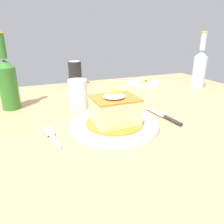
% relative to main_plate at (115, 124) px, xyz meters
% --- Properties ---
extents(dining_table, '(1.44, 1.03, 0.76)m').
position_rel_main_plate_xyz_m(dining_table, '(0.04, 0.11, -0.10)').
color(dining_table, '#A87F56').
rests_on(dining_table, ground_plane).
extents(main_plate, '(0.26, 0.26, 0.02)m').
position_rel_main_plate_xyz_m(main_plate, '(0.00, 0.00, 0.00)').
color(main_plate, white).
rests_on(main_plate, dining_table).
extents(sandwich_meal, '(0.17, 0.17, 0.10)m').
position_rel_main_plate_xyz_m(sandwich_meal, '(-0.00, -0.00, 0.04)').
color(sandwich_meal, '#C66B23').
rests_on(sandwich_meal, main_plate).
extents(fork, '(0.03, 0.14, 0.01)m').
position_rel_main_plate_xyz_m(fork, '(-0.18, -0.01, -0.00)').
color(fork, silver).
rests_on(fork, dining_table).
extents(knife, '(0.03, 0.17, 0.01)m').
position_rel_main_plate_xyz_m(knife, '(0.18, -0.01, -0.00)').
color(knife, '#262628').
rests_on(knife, dining_table).
extents(soda_can, '(0.07, 0.07, 0.12)m').
position_rel_main_plate_xyz_m(soda_can, '(0.01, 0.55, 0.05)').
color(soda_can, black).
rests_on(soda_can, dining_table).
extents(beer_bottle_green, '(0.06, 0.06, 0.27)m').
position_rel_main_plate_xyz_m(beer_bottle_green, '(-0.29, 0.29, 0.09)').
color(beer_bottle_green, '#2D6B23').
rests_on(beer_bottle_green, dining_table).
extents(beer_bottle_clear, '(0.06, 0.06, 0.27)m').
position_rel_main_plate_xyz_m(beer_bottle_clear, '(0.57, 0.28, 0.09)').
color(beer_bottle_clear, '#ADC6CC').
rests_on(beer_bottle_clear, dining_table).
extents(drinking_glass, '(0.07, 0.07, 0.10)m').
position_rel_main_plate_xyz_m(drinking_glass, '(-0.06, 0.21, 0.04)').
color(drinking_glass, silver).
rests_on(drinking_glass, dining_table).
extents(side_plate_fries, '(0.17, 0.17, 0.02)m').
position_rel_main_plate_xyz_m(side_plate_fries, '(0.36, 0.45, -0.00)').
color(side_plate_fries, white).
rests_on(side_plate_fries, dining_table).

